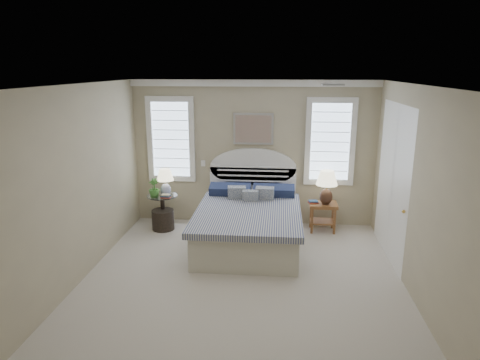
% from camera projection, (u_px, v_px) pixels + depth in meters
% --- Properties ---
extents(floor, '(4.50, 5.00, 0.01)m').
position_uv_depth(floor, '(241.00, 284.00, 5.92)').
color(floor, beige).
rests_on(floor, ground).
extents(ceiling, '(4.50, 5.00, 0.01)m').
position_uv_depth(ceiling, '(241.00, 85.00, 5.23)').
color(ceiling, white).
rests_on(ceiling, wall_back).
extents(wall_back, '(4.50, 0.02, 2.70)m').
position_uv_depth(wall_back, '(253.00, 154.00, 7.98)').
color(wall_back, '#B8AC8A').
rests_on(wall_back, floor).
extents(wall_left, '(0.02, 5.00, 2.70)m').
position_uv_depth(wall_left, '(75.00, 187.00, 5.77)').
color(wall_left, '#B8AC8A').
rests_on(wall_left, floor).
extents(wall_right, '(0.02, 5.00, 2.70)m').
position_uv_depth(wall_right, '(419.00, 196.00, 5.37)').
color(wall_right, '#B8AC8A').
rests_on(wall_right, floor).
extents(crown_molding, '(4.50, 0.08, 0.12)m').
position_uv_depth(crown_molding, '(254.00, 83.00, 7.61)').
color(crown_molding, white).
rests_on(crown_molding, wall_back).
extents(hvac_vent, '(0.30, 0.20, 0.02)m').
position_uv_depth(hvac_vent, '(333.00, 85.00, 5.89)').
color(hvac_vent, '#B2B2B2').
rests_on(hvac_vent, ceiling).
extents(switch_plate, '(0.08, 0.01, 0.12)m').
position_uv_depth(switch_plate, '(203.00, 163.00, 8.10)').
color(switch_plate, white).
rests_on(switch_plate, wall_back).
extents(window_left, '(0.90, 0.06, 1.60)m').
position_uv_depth(window_left, '(171.00, 139.00, 8.03)').
color(window_left, '#ACC1DB').
rests_on(window_left, wall_back).
extents(window_right, '(0.90, 0.06, 1.60)m').
position_uv_depth(window_right, '(330.00, 142.00, 7.77)').
color(window_right, '#ACC1DB').
rests_on(window_right, wall_back).
extents(painting, '(0.74, 0.04, 0.58)m').
position_uv_depth(painting, '(253.00, 129.00, 7.82)').
color(painting, silver).
rests_on(painting, wall_back).
extents(closet_door, '(0.02, 1.80, 2.40)m').
position_uv_depth(closet_door, '(393.00, 182.00, 6.56)').
color(closet_door, white).
rests_on(closet_door, floor).
extents(bed, '(1.72, 2.28, 1.47)m').
position_uv_depth(bed, '(249.00, 222.00, 7.22)').
color(bed, beige).
rests_on(bed, floor).
extents(side_table_left, '(0.56, 0.56, 0.63)m').
position_uv_depth(side_table_left, '(163.00, 208.00, 7.94)').
color(side_table_left, black).
rests_on(side_table_left, floor).
extents(nightstand_right, '(0.50, 0.40, 0.53)m').
position_uv_depth(nightstand_right, '(323.00, 211.00, 7.77)').
color(nightstand_right, brown).
rests_on(nightstand_right, floor).
extents(floor_pot, '(0.50, 0.50, 0.37)m').
position_uv_depth(floor_pot, '(163.00, 220.00, 7.90)').
color(floor_pot, black).
rests_on(floor_pot, floor).
extents(lamp_left, '(0.41, 0.41, 0.51)m').
position_uv_depth(lamp_left, '(165.00, 179.00, 7.77)').
color(lamp_left, silver).
rests_on(lamp_left, side_table_left).
extents(lamp_right, '(0.40, 0.40, 0.62)m').
position_uv_depth(lamp_right, '(327.00, 184.00, 7.59)').
color(lamp_right, black).
rests_on(lamp_right, nightstand_right).
extents(potted_plant, '(0.23, 0.23, 0.35)m').
position_uv_depth(potted_plant, '(154.00, 188.00, 7.72)').
color(potted_plant, '#367F33').
rests_on(potted_plant, side_table_left).
extents(books_left, '(0.18, 0.14, 0.07)m').
position_uv_depth(books_left, '(166.00, 196.00, 7.71)').
color(books_left, maroon).
rests_on(books_left, side_table_left).
extents(books_right, '(0.19, 0.15, 0.05)m').
position_uv_depth(books_right, '(313.00, 202.00, 7.74)').
color(books_right, maroon).
rests_on(books_right, nightstand_right).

